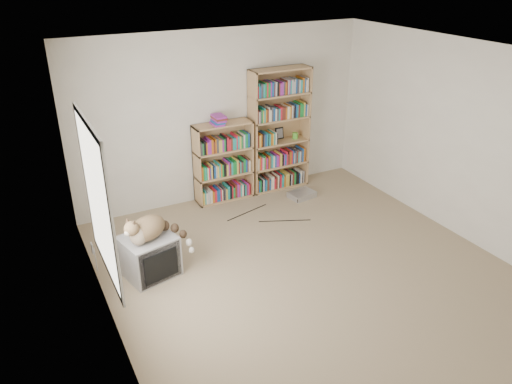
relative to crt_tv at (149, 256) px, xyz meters
name	(u,v)px	position (x,y,z in m)	size (l,w,h in m)	color
floor	(313,275)	(1.67, -0.91, -0.25)	(4.50, 5.00, 0.01)	tan
wall_back	(223,116)	(1.67, 1.59, 1.00)	(4.50, 0.02, 2.50)	white
wall_left	(104,226)	(-0.58, -0.91, 1.00)	(0.02, 5.00, 2.50)	white
wall_right	(469,144)	(3.92, -0.91, 1.00)	(0.02, 5.00, 2.50)	white
ceiling	(325,58)	(1.67, -0.91, 2.25)	(4.50, 5.00, 0.02)	white
window	(98,201)	(-0.57, -0.71, 1.15)	(0.02, 1.22, 1.52)	white
crt_tv	(149,256)	(0.00, 0.00, 0.00)	(0.67, 0.63, 0.49)	#9C9C9E
cat	(153,230)	(0.07, -0.05, 0.35)	(0.82, 0.52, 0.58)	#3A2917
bookcase_tall	(279,133)	(2.54, 1.45, 0.65)	(0.95, 0.30, 1.90)	#A77C53
bookcase_short	(223,165)	(1.59, 1.45, 0.30)	(0.87, 0.30, 1.20)	#A77C53
book_stack	(218,120)	(1.51, 1.41, 1.02)	(0.20, 0.26, 0.14)	red
green_mug	(295,135)	(2.82, 1.43, 0.58)	(0.09, 0.09, 0.10)	#5AC738
framed_print	(279,133)	(2.60, 1.53, 0.62)	(0.14, 0.01, 0.18)	black
dvd_player	(302,195)	(2.67, 0.92, -0.20)	(0.39, 0.28, 0.09)	#B2B2B7
wall_outlet	(92,248)	(-0.57, 0.34, 0.07)	(0.01, 0.08, 0.13)	silver
floor_cables	(267,214)	(1.93, 0.67, -0.24)	(1.20, 0.70, 0.01)	black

